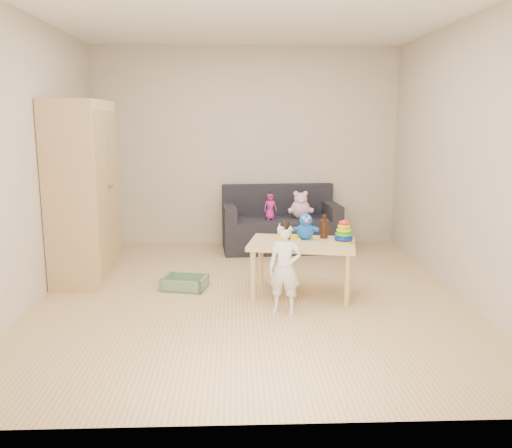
{
  "coord_description": "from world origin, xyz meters",
  "views": [
    {
      "loc": [
        -0.15,
        -4.99,
        1.67
      ],
      "look_at": [
        0.05,
        0.25,
        0.65
      ],
      "focal_mm": 38.0,
      "sensor_mm": 36.0,
      "label": 1
    }
  ],
  "objects_px": {
    "toddler": "(285,269)",
    "play_table": "(302,268)",
    "sofa": "(281,234)",
    "wardrobe": "(83,191)"
  },
  "relations": [
    {
      "from": "wardrobe",
      "to": "toddler",
      "type": "relative_size",
      "value": 2.39
    },
    {
      "from": "wardrobe",
      "to": "sofa",
      "type": "bearing_deg",
      "value": 28.56
    },
    {
      "from": "toddler",
      "to": "sofa",
      "type": "bearing_deg",
      "value": 101.27
    },
    {
      "from": "wardrobe",
      "to": "toddler",
      "type": "bearing_deg",
      "value": -29.34
    },
    {
      "from": "toddler",
      "to": "play_table",
      "type": "bearing_deg",
      "value": 81.47
    },
    {
      "from": "wardrobe",
      "to": "toddler",
      "type": "xyz_separation_m",
      "value": [
        2.0,
        -1.13,
        -0.54
      ]
    },
    {
      "from": "wardrobe",
      "to": "play_table",
      "type": "xyz_separation_m",
      "value": [
        2.21,
        -0.66,
        -0.67
      ]
    },
    {
      "from": "wardrobe",
      "to": "sofa",
      "type": "distance_m",
      "value": 2.57
    },
    {
      "from": "sofa",
      "to": "play_table",
      "type": "bearing_deg",
      "value": -92.74
    },
    {
      "from": "sofa",
      "to": "wardrobe",
      "type": "bearing_deg",
      "value": -155.69
    }
  ]
}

